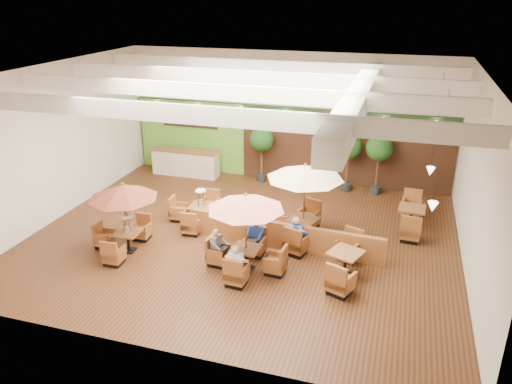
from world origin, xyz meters
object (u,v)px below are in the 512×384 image
at_px(table_0, 123,202).
at_px(table_1, 246,218).
at_px(booth_divider, 284,236).
at_px(diner_4, 297,232).
at_px(diner_2, 218,243).
at_px(table_2, 303,186).
at_px(topiary_1, 349,148).
at_px(topiary_0, 262,142).
at_px(topiary_2, 379,150).
at_px(diner_1, 255,234).
at_px(table_4, 345,264).
at_px(diner_3, 297,232).
at_px(service_counter, 186,163).
at_px(table_3, 196,211).
at_px(table_5, 411,218).
at_px(diner_0, 236,261).

relative_size(table_0, table_1, 0.95).
bearing_deg(booth_divider, diner_4, -23.98).
bearing_deg(diner_2, table_2, 149.99).
bearing_deg(topiary_1, topiary_0, 180.00).
relative_size(topiary_1, topiary_2, 0.99).
bearing_deg(diner_1, table_4, -179.78).
bearing_deg(topiary_2, table_0, -134.97).
bearing_deg(table_2, topiary_1, 97.86).
distance_m(diner_2, diner_3, 2.53).
height_order(topiary_1, topiary_2, topiary_2).
distance_m(service_counter, topiary_0, 3.70).
bearing_deg(table_3, table_5, 9.86).
distance_m(table_2, diner_0, 3.64).
relative_size(table_3, diner_1, 3.23).
bearing_deg(diner_3, table_5, 67.47).
height_order(table_0, table_2, table_2).
distance_m(table_2, table_3, 4.18).
relative_size(diner_0, diner_3, 0.97).
height_order(table_4, diner_0, diner_0).
xyz_separation_m(table_0, diner_1, (4.01, 0.93, -0.95)).
distance_m(table_3, topiary_1, 6.83).
bearing_deg(booth_divider, topiary_2, 69.93).
height_order(table_3, diner_1, table_3).
height_order(table_5, diner_3, diner_3).
bearing_deg(diner_2, service_counter, -137.37).
bearing_deg(table_4, service_counter, 161.83).
xyz_separation_m(topiary_2, diner_0, (-3.25, -8.14, -1.09)).
height_order(booth_divider, table_0, table_0).
bearing_deg(table_1, diner_1, 94.07).
bearing_deg(table_5, topiary_0, 158.72).
xyz_separation_m(diner_0, diner_2, (-0.90, 0.90, -0.04)).
height_order(diner_2, diner_4, diner_4).
bearing_deg(diner_1, topiary_2, -108.81).
bearing_deg(diner_3, diner_4, 179.97).
xyz_separation_m(topiary_0, diner_3, (2.88, -5.89, -1.02)).
distance_m(service_counter, table_4, 10.34).
relative_size(table_1, diner_1, 3.33).
bearing_deg(table_0, diner_4, 12.35).
relative_size(table_5, topiary_2, 1.07).
xyz_separation_m(topiary_0, topiary_2, (4.89, -0.00, 0.06)).
bearing_deg(table_1, topiary_1, 78.33).
relative_size(diner_0, diner_1, 1.11).
bearing_deg(diner_0, topiary_2, 70.92).
distance_m(diner_1, diner_2, 1.28).
relative_size(diner_1, diner_4, 0.89).
height_order(topiary_1, diner_4, topiary_1).
bearing_deg(table_2, topiary_0, 137.76).
height_order(table_1, topiary_0, table_1).
height_order(table_5, diner_4, diner_4).
bearing_deg(diner_0, table_0, 170.39).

